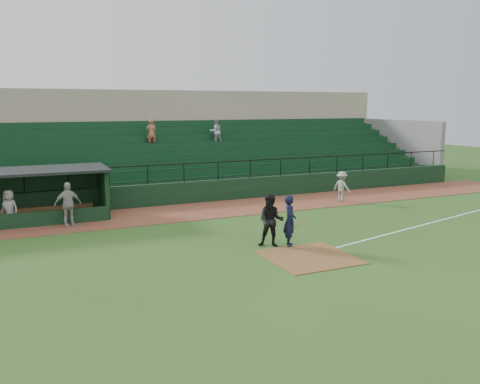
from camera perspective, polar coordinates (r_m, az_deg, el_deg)
name	(u,v)px	position (r m, az deg, el deg)	size (l,w,h in m)	color
ground	(295,250)	(18.82, 6.32, -6.61)	(90.00, 90.00, 0.00)	#2A501A
warning_track	(216,209)	(25.81, -2.74, -1.98)	(40.00, 4.00, 0.03)	brown
home_plate_dirt	(309,257)	(18.00, 7.95, -7.36)	(3.00, 3.00, 0.03)	brown
foul_line	(432,222)	(24.59, 21.14, -3.27)	(18.00, 0.09, 0.01)	white
stadium_structure	(169,151)	(33.40, -8.14, 4.62)	(38.00, 13.08, 6.40)	black
dugout	(7,193)	(25.38, -25.09, -0.09)	(8.90, 3.20, 2.42)	black
batter_at_plate	(290,221)	(19.08, 5.73, -3.29)	(1.15, 0.85, 1.98)	black
umpire	(271,221)	(18.92, 3.58, -3.30)	(0.98, 0.77, 2.03)	black
runner	(342,186)	(28.28, 11.57, 0.63)	(1.08, 0.62, 1.67)	gray
dugout_player_a	(68,204)	(23.25, -19.11, -1.33)	(1.16, 0.48, 1.98)	#A9A49E
dugout_player_b	(10,209)	(24.03, -24.86, -1.73)	(0.81, 0.53, 1.67)	gray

